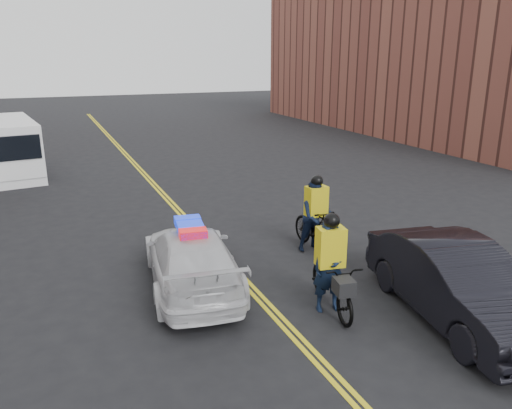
{
  "coord_description": "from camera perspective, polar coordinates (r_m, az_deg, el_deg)",
  "views": [
    {
      "loc": [
        -4.03,
        -10.22,
        5.19
      ],
      "look_at": [
        1.07,
        1.66,
        1.3
      ],
      "focal_mm": 35.0,
      "sensor_mm": 36.0,
      "label": 1
    }
  ],
  "objects": [
    {
      "name": "cargo_van",
      "position": [
        24.7,
        -26.41,
        5.73
      ],
      "size": [
        2.89,
        6.13,
        2.47
      ],
      "rotation": [
        0.0,
        0.0,
        0.13
      ],
      "color": "white",
      "rests_on": "ground"
    },
    {
      "name": "cyclist_near",
      "position": [
        10.61,
        8.38,
        -8.22
      ],
      "size": [
        1.13,
        2.28,
        2.14
      ],
      "rotation": [
        0.0,
        0.0,
        -0.17
      ],
      "color": "black",
      "rests_on": "ground"
    },
    {
      "name": "police_cruiser",
      "position": [
        11.65,
        -7.39,
        -6.1
      ],
      "size": [
        2.6,
        4.99,
        1.54
      ],
      "rotation": [
        0.0,
        0.0,
        3.0
      ],
      "color": "silver",
      "rests_on": "ground"
    },
    {
      "name": "building_across",
      "position": [
        38.4,
        20.28,
        16.23
      ],
      "size": [
        12.0,
        30.0,
        11.0
      ],
      "primitive_type": "cube",
      "color": "brown",
      "rests_on": "ground"
    },
    {
      "name": "dark_sedan",
      "position": [
        10.92,
        22.05,
        -8.3
      ],
      "size": [
        2.48,
        5.06,
        1.6
      ],
      "primitive_type": "imported",
      "rotation": [
        0.0,
        0.0,
        -0.17
      ],
      "color": "black",
      "rests_on": "ground"
    },
    {
      "name": "ground",
      "position": [
        12.16,
        -1.58,
        -8.55
      ],
      "size": [
        120.0,
        120.0,
        0.0
      ],
      "primitive_type": "plane",
      "color": "black",
      "rests_on": "ground"
    },
    {
      "name": "center_line_right",
      "position": [
        19.39,
        -10.15,
        0.97
      ],
      "size": [
        0.1,
        60.0,
        0.01
      ],
      "primitive_type": "cube",
      "color": "yellow",
      "rests_on": "ground"
    },
    {
      "name": "center_line_left",
      "position": [
        19.36,
        -10.61,
        0.91
      ],
      "size": [
        0.1,
        60.0,
        0.01
      ],
      "primitive_type": "cube",
      "color": "yellow",
      "rests_on": "ground"
    },
    {
      "name": "cyclist_far",
      "position": [
        13.72,
        6.85,
        -1.89
      ],
      "size": [
        0.98,
        2.12,
        2.12
      ],
      "rotation": [
        0.0,
        0.0,
        0.05
      ],
      "color": "black",
      "rests_on": "ground"
    }
  ]
}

